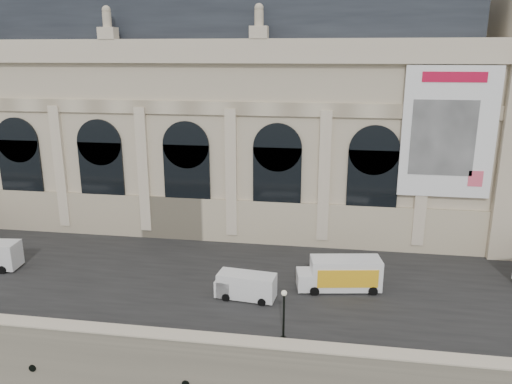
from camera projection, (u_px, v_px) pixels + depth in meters
quay at (244, 228)px, 69.73m from camera, size 160.00×70.00×6.00m
street at (206, 270)px, 48.94m from camera, size 160.00×24.00×0.06m
parapet at (160, 340)px, 36.03m from camera, size 160.00×1.40×1.21m
museum at (191, 110)px, 62.19m from camera, size 69.00×18.70×29.10m
van_c at (243, 286)px, 43.15m from camera, size 5.35×2.57×2.30m
box_truck at (341, 274)px, 44.65m from camera, size 7.70×3.60×2.99m
lamp_right at (284, 317)px, 36.35m from camera, size 0.43×0.43×4.17m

